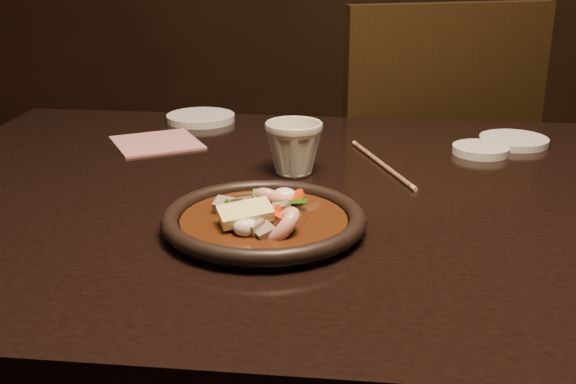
# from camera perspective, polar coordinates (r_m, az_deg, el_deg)

# --- Properties ---
(table) EXTENTS (1.60, 0.90, 0.75)m
(table) POSITION_cam_1_polar(r_m,az_deg,el_deg) (1.05, 11.69, -4.34)
(table) COLOR black
(table) RESTS_ON floor
(chair) EXTENTS (0.58, 0.58, 0.97)m
(chair) POSITION_cam_1_polar(r_m,az_deg,el_deg) (1.71, 9.92, 0.06)
(chair) COLOR black
(chair) RESTS_ON floor
(plate) EXTENTS (0.25, 0.25, 0.03)m
(plate) POSITION_cam_1_polar(r_m,az_deg,el_deg) (0.88, -1.92, -2.31)
(plate) COLOR black
(plate) RESTS_ON table
(stirfry) EXTENTS (0.12, 0.15, 0.05)m
(stirfry) POSITION_cam_1_polar(r_m,az_deg,el_deg) (0.88, -1.93, -2.06)
(stirfry) COLOR #341709
(stirfry) RESTS_ON plate
(soy_dish) EXTENTS (0.09, 0.09, 0.01)m
(soy_dish) POSITION_cam_1_polar(r_m,az_deg,el_deg) (1.24, 14.98, 3.24)
(soy_dish) COLOR beige
(soy_dish) RESTS_ON table
(saucer_left) EXTENTS (0.13, 0.13, 0.01)m
(saucer_left) POSITION_cam_1_polar(r_m,az_deg,el_deg) (1.42, -6.92, 5.84)
(saucer_left) COLOR beige
(saucer_left) RESTS_ON table
(saucer_right) EXTENTS (0.12, 0.12, 0.01)m
(saucer_right) POSITION_cam_1_polar(r_m,az_deg,el_deg) (1.31, 17.40, 3.90)
(saucer_right) COLOR beige
(saucer_right) RESTS_ON table
(tea_cup) EXTENTS (0.10, 0.09, 0.09)m
(tea_cup) POSITION_cam_1_polar(r_m,az_deg,el_deg) (1.08, 0.46, 3.63)
(tea_cup) COLOR beige
(tea_cup) RESTS_ON table
(chopsticks) EXTENTS (0.10, 0.24, 0.01)m
(chopsticks) POSITION_cam_1_polar(r_m,az_deg,el_deg) (1.14, 7.43, 2.22)
(chopsticks) COLOR tan
(chopsticks) RESTS_ON table
(napkin) EXTENTS (0.19, 0.19, 0.00)m
(napkin) POSITION_cam_1_polar(r_m,az_deg,el_deg) (1.28, -10.33, 3.86)
(napkin) COLOR #AF6B6D
(napkin) RESTS_ON table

